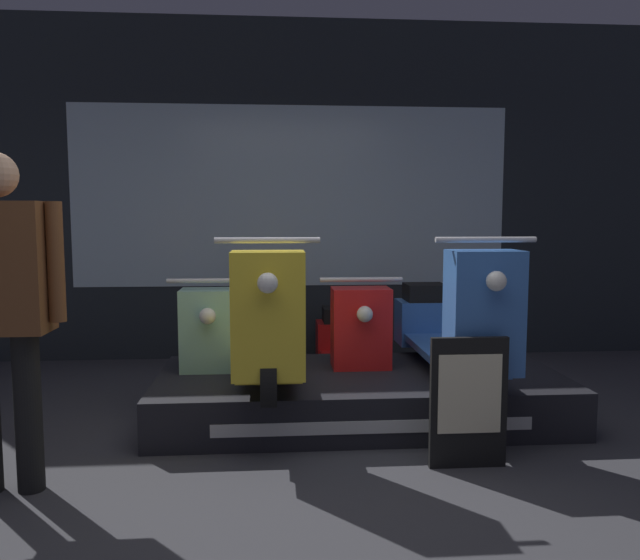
{
  "coord_description": "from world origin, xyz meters",
  "views": [
    {
      "loc": [
        -0.19,
        -2.96,
        1.37
      ],
      "look_at": [
        0.16,
        1.57,
        0.9
      ],
      "focal_mm": 35.0,
      "sensor_mm": 36.0,
      "label": 1
    }
  ],
  "objects_px": {
    "scooter_backrow_1": "(350,343)",
    "person_left_browsing": "(1,293)",
    "scooter_display_left": "(269,325)",
    "price_sign_board": "(468,402)",
    "scooter_backrow_0": "(219,345)",
    "scooter_display_right": "(452,322)"
  },
  "relations": [
    {
      "from": "price_sign_board",
      "to": "scooter_backrow_0",
      "type": "bearing_deg",
      "value": 131.78
    },
    {
      "from": "person_left_browsing",
      "to": "scooter_display_left",
      "type": "bearing_deg",
      "value": 35.52
    },
    {
      "from": "scooter_backrow_1",
      "to": "person_left_browsing",
      "type": "distance_m",
      "value": 2.7
    },
    {
      "from": "scooter_display_right",
      "to": "person_left_browsing",
      "type": "height_order",
      "value": "person_left_browsing"
    },
    {
      "from": "scooter_display_right",
      "to": "scooter_backrow_0",
      "type": "height_order",
      "value": "scooter_display_right"
    },
    {
      "from": "scooter_backrow_0",
      "to": "scooter_backrow_1",
      "type": "height_order",
      "value": "same"
    },
    {
      "from": "scooter_display_left",
      "to": "scooter_backrow_0",
      "type": "height_order",
      "value": "scooter_display_left"
    },
    {
      "from": "scooter_display_left",
      "to": "price_sign_board",
      "type": "relative_size",
      "value": 2.48
    },
    {
      "from": "scooter_display_right",
      "to": "person_left_browsing",
      "type": "distance_m",
      "value": 2.69
    },
    {
      "from": "scooter_display_left",
      "to": "scooter_display_right",
      "type": "distance_m",
      "value": 1.22
    },
    {
      "from": "scooter_display_right",
      "to": "price_sign_board",
      "type": "xyz_separation_m",
      "value": [
        -0.14,
        -0.81,
        -0.3
      ]
    },
    {
      "from": "scooter_backrow_0",
      "to": "scooter_backrow_1",
      "type": "relative_size",
      "value": 1.0
    },
    {
      "from": "price_sign_board",
      "to": "person_left_browsing",
      "type": "bearing_deg",
      "value": -177.24
    },
    {
      "from": "scooter_backrow_1",
      "to": "person_left_browsing",
      "type": "xyz_separation_m",
      "value": [
        -1.93,
        -1.77,
        0.64
      ]
    },
    {
      "from": "scooter_backrow_0",
      "to": "scooter_backrow_1",
      "type": "bearing_deg",
      "value": 0.0
    },
    {
      "from": "scooter_backrow_0",
      "to": "scooter_display_left",
      "type": "bearing_deg",
      "value": -64.77
    },
    {
      "from": "scooter_backrow_1",
      "to": "person_left_browsing",
      "type": "bearing_deg",
      "value": -137.41
    },
    {
      "from": "scooter_backrow_0",
      "to": "price_sign_board",
      "type": "distance_m",
      "value": 2.22
    },
    {
      "from": "scooter_backrow_1",
      "to": "price_sign_board",
      "type": "relative_size",
      "value": 2.48
    },
    {
      "from": "scooter_display_right",
      "to": "scooter_backrow_1",
      "type": "relative_size",
      "value": 1.0
    },
    {
      "from": "scooter_display_left",
      "to": "price_sign_board",
      "type": "xyz_separation_m",
      "value": [
        1.08,
        -0.81,
        -0.3
      ]
    },
    {
      "from": "scooter_backrow_1",
      "to": "price_sign_board",
      "type": "distance_m",
      "value": 1.71
    }
  ]
}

